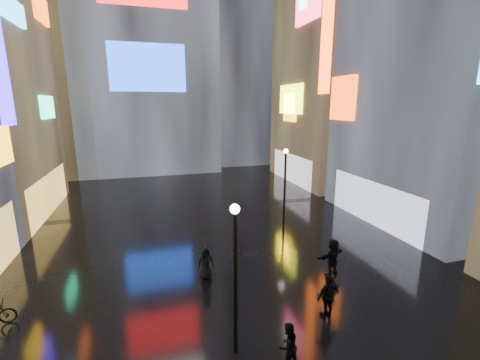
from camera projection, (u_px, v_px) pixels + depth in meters
name	position (u px, v px, depth m)	size (l,w,h in m)	color
ground	(207.00, 225.00, 22.22)	(140.00, 140.00, 0.00)	black
building_right_far	(340.00, 46.00, 32.74)	(10.28, 12.00, 28.00)	black
tower_flank_right	(233.00, 40.00, 45.06)	(12.00, 12.00, 34.00)	black
tower_flank_left	(45.00, 60.00, 35.91)	(10.00, 10.00, 26.00)	black
lamp_near	(235.00, 272.00, 10.16)	(0.30, 0.30, 5.20)	black
lamp_far	(285.00, 181.00, 22.12)	(0.30, 0.30, 5.20)	black
pedestrian_1	(288.00, 345.00, 10.06)	(0.74, 0.58, 1.52)	black
pedestrian_3	(328.00, 296.00, 12.43)	(1.04, 0.43, 1.77)	black
pedestrian_4	(206.00, 263.00, 15.20)	(0.78, 0.51, 1.59)	black
pedestrian_5	(332.00, 257.00, 15.55)	(1.70, 0.54, 1.83)	black
umbrella_2	(205.00, 238.00, 14.91)	(1.00, 1.02, 0.92)	black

